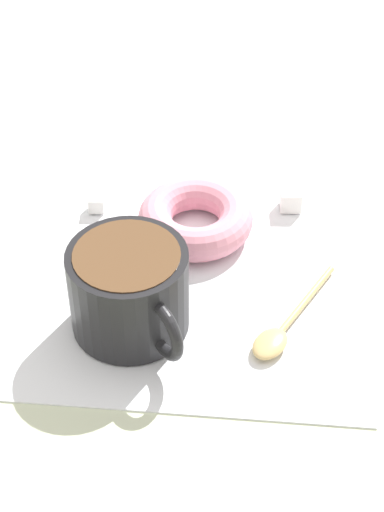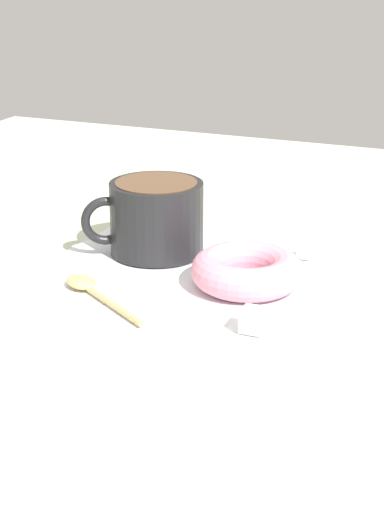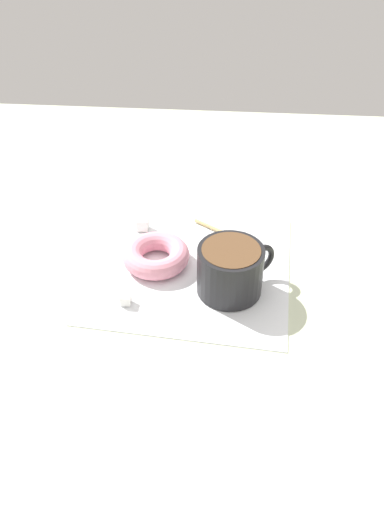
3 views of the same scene
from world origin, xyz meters
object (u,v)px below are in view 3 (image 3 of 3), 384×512
object	(u,v)px
coffee_cup	(231,269)
sugar_cube	(126,299)
donut	(156,255)
sugar_cube_extra	(143,224)
spoon	(239,239)

from	to	relation	value
coffee_cup	sugar_cube	bearing A→B (deg)	-73.73
donut	sugar_cube	distance (cm)	9.69
sugar_cube	sugar_cube_extra	distance (cm)	17.98
coffee_cup	spoon	distance (cm)	12.31
donut	sugar_cube_extra	size ratio (longest dim) A/B	5.37
sugar_cube	sugar_cube_extra	size ratio (longest dim) A/B	0.74
sugar_cube_extra	spoon	bearing A→B (deg)	83.05
spoon	sugar_cube	xyz separation A→B (cm)	(16.00, -15.58, 0.31)
sugar_cube	coffee_cup	bearing A→B (deg)	106.27
donut	spoon	bearing A→B (deg)	118.47
coffee_cup	donut	distance (cm)	12.70
coffee_cup	sugar_cube	xyz separation A→B (cm)	(4.22, -14.47, -3.10)
donut	sugar_cube_extra	distance (cm)	9.50
coffee_cup	donut	size ratio (longest dim) A/B	1.09
spoon	sugar_cube_extra	distance (cm)	16.28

